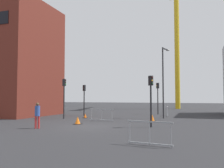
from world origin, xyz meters
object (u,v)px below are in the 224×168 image
Objects in this scene: construction_crane at (177,26)px; traffic_cone_orange at (152,118)px; streetlamp_tall at (164,77)px; traffic_cone_by_barrier at (85,116)px; traffic_light_crosswalk at (158,93)px; traffic_light_median at (64,92)px; traffic_light_verge at (84,95)px; traffic_light_near at (151,92)px; traffic_cone_on_verge at (78,121)px; pedestrian_walking at (37,113)px.

construction_crane reaches higher than traffic_cone_orange.
streetlamp_tall reaches higher than traffic_cone_by_barrier.
traffic_cone_orange is at bearing -84.88° from traffic_light_crosswalk.
construction_crane is at bearing 85.39° from traffic_light_crosswalk.
streetlamp_tall reaches higher than traffic_light_median.
traffic_light_verge is 3.78m from traffic_cone_by_barrier.
traffic_light_median is 6.70× the size of traffic_cone_orange.
traffic_light_crosswalk is 8.69× the size of traffic_cone_by_barrier.
traffic_light_verge is 4.19m from traffic_light_median.
construction_crane is 26.53m from traffic_light_verge.
traffic_light_near is at bearing -42.00° from traffic_light_verge.
traffic_cone_by_barrier is at bearing -62.19° from traffic_light_verge.
streetlamp_tall is 5.90m from traffic_light_crosswalk.
traffic_cone_on_verge is at bearing -108.24° from traffic_light_crosswalk.
construction_crane reaches higher than traffic_light_verge.
pedestrian_walking is (-7.06, -32.70, -14.63)m from construction_crane.
traffic_light_crosswalk reaches higher than pedestrian_walking.
construction_crane is 13.99× the size of pedestrian_walking.
streetlamp_tall is at bearing -89.63° from construction_crane.
traffic_light_crosswalk is at bearing 71.76° from traffic_cone_on_verge.
traffic_cone_orange is (-0.64, -3.42, -3.95)m from streetlamp_tall.
traffic_cone_orange is at bearing 40.13° from traffic_cone_on_verge.
traffic_light_crosswalk is 2.22× the size of pedestrian_walking.
traffic_cone_on_verge is at bearing 67.43° from pedestrian_walking.
traffic_cone_by_barrier is at bearing 144.28° from traffic_light_near.
traffic_light_near is 0.93× the size of traffic_light_crosswalk.
streetlamp_tall is at bearing 21.39° from traffic_light_median.
traffic_light_median is 1.08× the size of traffic_light_near.
traffic_light_near is 8.07m from pedestrian_walking.
construction_crane is 41.11× the size of traffic_cone_on_verge.
traffic_cone_by_barrier is at bearing -107.80° from construction_crane.
traffic_light_median is 3.31m from traffic_cone_by_barrier.
traffic_light_crosswalk is (-1.44, 5.50, -1.58)m from streetlamp_tall.
traffic_light_median is 12.19m from traffic_light_crosswalk.
traffic_light_crosswalk reaches higher than traffic_light_near.
streetlamp_tall is at bearing 15.93° from traffic_cone_by_barrier.
traffic_light_near reaches higher than traffic_cone_on_verge.
traffic_cone_on_verge reaches higher than traffic_cone_by_barrier.
traffic_light_verge is 0.90× the size of traffic_light_median.
traffic_light_near is (9.48, -4.16, -0.18)m from traffic_light_median.
streetlamp_tall is 9.05m from traffic_cone_by_barrier.
traffic_cone_by_barrier is (-6.35, -7.73, -2.45)m from traffic_light_crosswalk.
streetlamp_tall is at bearing 57.05° from pedestrian_walking.
traffic_cone_orange is (0.80, -8.92, -2.38)m from traffic_light_crosswalk.
construction_crane is at bearing 79.07° from traffic_cone_on_verge.
traffic_light_near reaches higher than traffic_light_verge.
traffic_light_verge is at bearing 155.54° from traffic_cone_orange.
traffic_cone_on_verge is at bearing -139.87° from traffic_cone_orange.
streetlamp_tall is 12.25× the size of traffic_cone_orange.
traffic_cone_on_verge is 1.02× the size of traffic_cone_orange.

